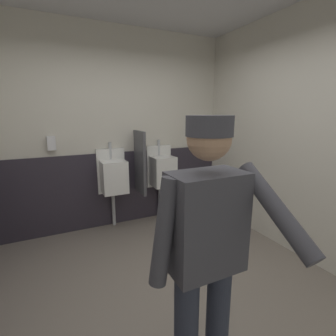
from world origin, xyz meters
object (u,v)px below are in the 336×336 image
object	(u,v)px
urinal_left	(113,176)
urinal_middle	(162,171)
soap_dispenser	(51,143)
person	(206,244)

from	to	relation	value
urinal_left	urinal_middle	xyz separation A→B (m)	(0.75, 0.00, 0.00)
urinal_left	soap_dispenser	bearing A→B (deg)	170.87
urinal_left	urinal_middle	size ratio (longest dim) A/B	1.00
urinal_middle	soap_dispenser	xyz separation A→B (m)	(-1.49, 0.12, 0.49)
urinal_left	soap_dispenser	xyz separation A→B (m)	(-0.74, 0.12, 0.49)
urinal_middle	person	bearing A→B (deg)	-108.83
urinal_middle	person	size ratio (longest dim) A/B	0.76
urinal_left	urinal_middle	world-z (taller)	same
urinal_left	person	distance (m)	2.38
urinal_left	person	xyz separation A→B (m)	(-0.06, -2.37, 0.19)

